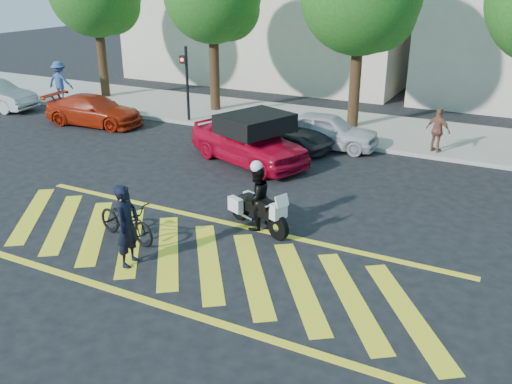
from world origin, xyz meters
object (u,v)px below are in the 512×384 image
at_px(police_motorcycle, 257,210).
at_px(parked_mid_left, 277,132).
at_px(officer_bike, 127,226).
at_px(bicycle, 126,220).
at_px(parked_mid_right, 327,130).
at_px(parked_left, 94,110).
at_px(red_convertible, 249,140).
at_px(officer_moto, 256,198).

distance_m(police_motorcycle, parked_mid_left, 6.81).
relative_size(officer_bike, bicycle, 0.99).
distance_m(officer_bike, parked_mid_right, 10.13).
distance_m(parked_left, parked_mid_left, 8.22).
relative_size(police_motorcycle, red_convertible, 0.44).
bearing_deg(officer_moto, parked_mid_left, -136.22).
height_order(bicycle, police_motorcycle, bicycle).
bearing_deg(police_motorcycle, parked_left, 174.59).
height_order(officer_moto, parked_left, officer_moto).
relative_size(bicycle, parked_mid_right, 0.50).
xyz_separation_m(officer_bike, parked_left, (-8.93, 8.69, -0.31)).
relative_size(officer_bike, red_convertible, 0.41).
xyz_separation_m(officer_bike, parked_mid_left, (-0.73, 9.25, -0.33)).
relative_size(police_motorcycle, parked_left, 0.47).
bearing_deg(red_convertible, parked_mid_left, 16.78).
height_order(police_motorcycle, parked_mid_right, parked_mid_right).
bearing_deg(officer_bike, parked_mid_left, -4.39).
distance_m(officer_bike, parked_left, 12.46).
bearing_deg(red_convertible, parked_mid_right, -10.67).
height_order(officer_moto, parked_mid_left, officer_moto).
height_order(bicycle, red_convertible, red_convertible).
bearing_deg(officer_moto, parked_mid_right, -150.40).
distance_m(bicycle, police_motorcycle, 3.19).
relative_size(officer_moto, red_convertible, 0.36).
distance_m(parked_left, parked_mid_right, 9.89).
xyz_separation_m(officer_moto, parked_left, (-10.58, 5.83, -0.21)).
bearing_deg(parked_mid_left, bicycle, -176.68).
distance_m(officer_bike, police_motorcycle, 3.35).
bearing_deg(police_motorcycle, officer_bike, -96.85).
distance_m(police_motorcycle, red_convertible, 5.09).
bearing_deg(parked_mid_left, red_convertible, 179.93).
bearing_deg(bicycle, parked_left, 57.41).
distance_m(bicycle, parked_left, 11.21).
bearing_deg(officer_bike, parked_mid_right, -13.77).
height_order(officer_moto, parked_mid_right, officer_moto).
height_order(officer_bike, parked_left, officer_bike).
xyz_separation_m(red_convertible, parked_left, (-8.05, 1.41, -0.16)).
bearing_deg(parked_left, bicycle, -139.29).
relative_size(officer_bike, officer_moto, 1.13).
xyz_separation_m(officer_bike, red_convertible, (-0.87, 7.27, -0.15)).
xyz_separation_m(red_convertible, parked_mid_left, (0.15, 1.98, -0.18)).
bearing_deg(parked_mid_right, bicycle, 166.04).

